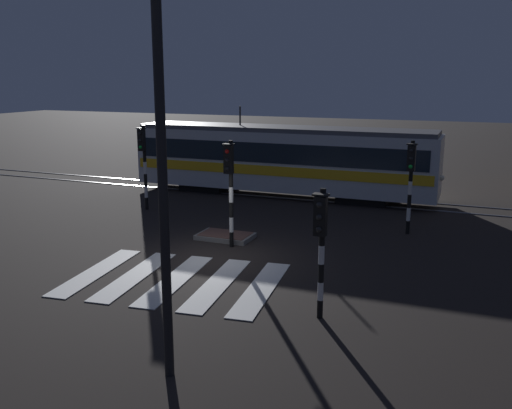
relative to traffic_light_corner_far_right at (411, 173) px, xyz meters
name	(u,v)px	position (x,y,z in m)	size (l,w,h in m)	color
ground_plane	(206,260)	(-5.40, -5.26, -2.22)	(120.00, 120.00, 0.00)	black
rail_near	(298,199)	(-5.40, 4.13, -2.20)	(80.00, 0.12, 0.03)	#59595E
rail_far	(307,193)	(-5.40, 5.57, -2.20)	(80.00, 0.12, 0.03)	#59595E
crosswalk_zebra	(176,280)	(-5.40, -7.18, -2.21)	(6.07, 4.76, 0.02)	silver
traffic_island	(225,236)	(-5.84, -2.93, -2.13)	(1.90, 1.18, 0.18)	slate
traffic_light_corner_far_right	(411,173)	(0.00, 0.00, 0.00)	(0.36, 0.42, 3.36)	black
traffic_light_median_centre	(230,178)	(-5.24, -3.81, 0.12)	(0.36, 0.42, 3.55)	black
traffic_light_corner_near_right	(321,235)	(-0.98, -8.22, -0.17)	(0.36, 0.42, 3.11)	black
traffic_light_corner_far_left	(143,155)	(-10.83, -0.19, 0.13)	(0.36, 0.42, 3.57)	black
street_lamp_near_kerb	(153,123)	(-2.94, -11.95, 2.56)	(0.44, 1.21, 7.60)	black
tram	(282,159)	(-6.46, 4.84, -0.48)	(14.50, 2.58, 4.15)	silver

